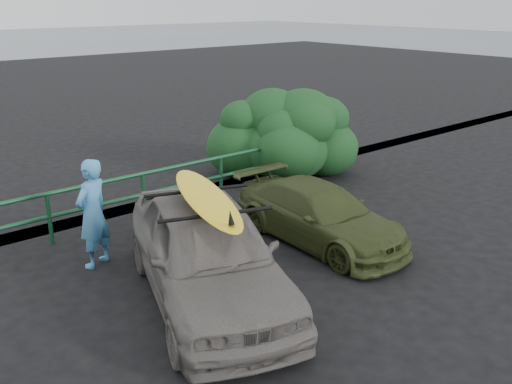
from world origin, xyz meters
TOP-DOWN VIEW (x-y plane):
  - ground at (0.00, 0.00)m, footprint 80.00×80.00m
  - guardrail at (0.00, 5.00)m, footprint 14.00×0.08m
  - shrub_right at (5.00, 5.50)m, footprint 3.20×2.40m
  - sedan at (0.07, 1.37)m, footprint 3.34×5.00m
  - olive_vehicle at (2.99, 1.84)m, footprint 1.62×3.82m
  - man at (-0.73, 3.62)m, footprint 0.83×0.71m
  - roof_rack at (0.07, 1.37)m, footprint 1.93×1.64m
  - surfboard at (0.07, 1.37)m, footprint 1.59×2.99m

SIDE VIEW (x-z plane):
  - ground at x=0.00m, z-range 0.00..0.00m
  - guardrail at x=0.00m, z-range 0.00..1.04m
  - olive_vehicle at x=2.99m, z-range 0.00..1.10m
  - sedan at x=0.07m, z-range 0.00..1.58m
  - man at x=-0.73m, z-range 0.00..1.92m
  - shrub_right at x=5.00m, z-range 0.00..2.00m
  - roof_rack at x=0.07m, z-range 1.58..1.64m
  - surfboard at x=0.07m, z-range 1.64..1.72m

